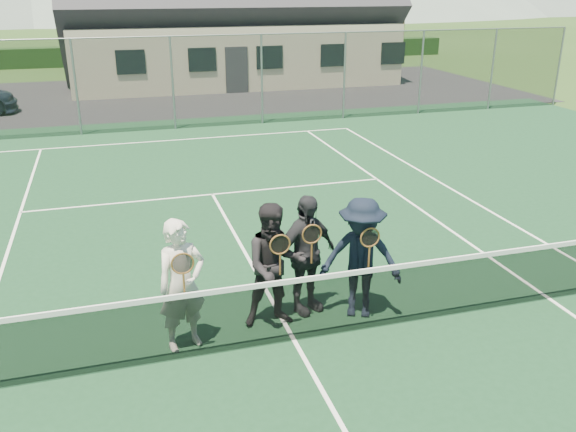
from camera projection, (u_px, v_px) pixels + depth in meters
name	position (u px, v px, depth m)	size (l,w,h in m)	color
ground	(158.00, 97.00, 26.20)	(220.00, 220.00, 0.00)	#264318
court_surface	(294.00, 341.00, 8.29)	(30.00, 30.00, 0.02)	#14381E
tarmac_carpark	(59.00, 102.00, 25.13)	(40.00, 12.00, 0.01)	black
hedge_row	(138.00, 55.00, 36.74)	(40.00, 1.20, 1.10)	black
court_markings	(294.00, 340.00, 8.29)	(11.03, 23.83, 0.01)	white
tennis_net	(294.00, 307.00, 8.10)	(11.68, 0.08, 1.10)	slate
perimeter_fence	(173.00, 83.00, 19.84)	(30.07, 0.07, 3.02)	slate
player_a	(182.00, 285.00, 7.87)	(0.76, 0.61, 1.80)	silver
player_b	(275.00, 265.00, 8.42)	(0.92, 0.74, 1.80)	black
player_c	(306.00, 255.00, 8.75)	(1.14, 0.79, 1.80)	#24252A
player_d	(361.00, 258.00, 8.64)	(1.34, 1.09, 1.80)	black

